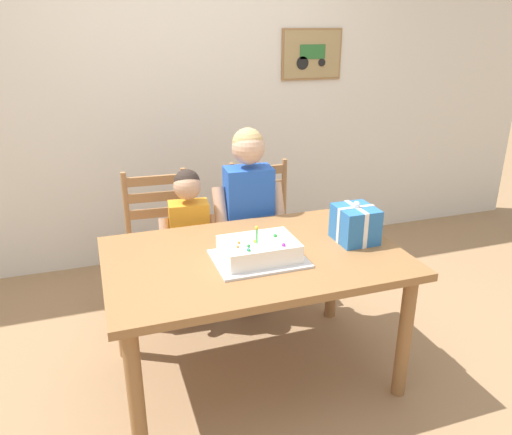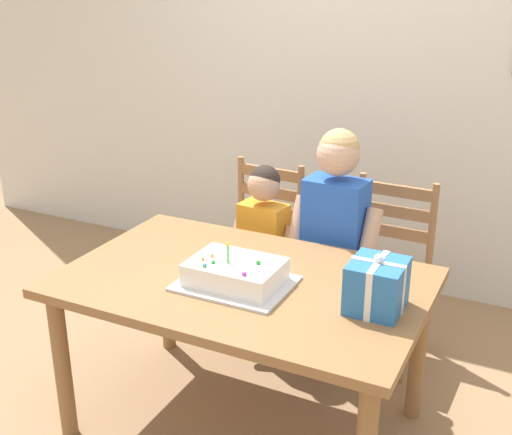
% 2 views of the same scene
% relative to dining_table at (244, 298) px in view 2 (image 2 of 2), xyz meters
% --- Properties ---
extents(ground_plane, '(20.00, 20.00, 0.00)m').
position_rel_dining_table_xyz_m(ground_plane, '(0.00, 0.00, -0.63)').
color(ground_plane, '#997551').
extents(back_wall, '(6.40, 0.11, 2.60)m').
position_rel_dining_table_xyz_m(back_wall, '(0.00, 1.69, 0.67)').
color(back_wall, silver).
rests_on(back_wall, ground).
extents(dining_table, '(1.48, 0.94, 0.72)m').
position_rel_dining_table_xyz_m(dining_table, '(0.00, 0.00, 0.00)').
color(dining_table, olive).
rests_on(dining_table, ground).
extents(birthday_cake, '(0.44, 0.34, 0.19)m').
position_rel_dining_table_xyz_m(birthday_cake, '(0.00, -0.07, 0.14)').
color(birthday_cake, silver).
rests_on(birthday_cake, dining_table).
extents(gift_box_red_large, '(0.20, 0.22, 0.22)m').
position_rel_dining_table_xyz_m(gift_box_red_large, '(0.56, -0.01, 0.18)').
color(gift_box_red_large, '#286BB7').
rests_on(gift_box_red_large, dining_table).
extents(chair_left, '(0.44, 0.44, 0.92)m').
position_rel_dining_table_xyz_m(chair_left, '(-0.36, 0.86, -0.16)').
color(chair_left, '#996B42').
rests_on(chair_left, ground).
extents(chair_right, '(0.44, 0.44, 0.92)m').
position_rel_dining_table_xyz_m(chair_right, '(0.36, 0.86, -0.16)').
color(chair_right, '#996B42').
rests_on(chair_right, ground).
extents(child_older, '(0.45, 0.26, 1.23)m').
position_rel_dining_table_xyz_m(child_older, '(0.17, 0.62, 0.12)').
color(child_older, '#38426B').
rests_on(child_older, ground).
extents(child_younger, '(0.38, 0.23, 1.01)m').
position_rel_dining_table_xyz_m(child_younger, '(-0.21, 0.62, -0.02)').
color(child_younger, '#38426B').
rests_on(child_younger, ground).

